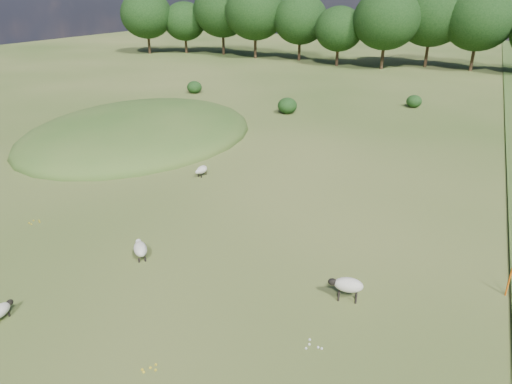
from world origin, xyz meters
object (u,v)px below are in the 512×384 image
sheep_2 (202,170)px  sheep_1 (0,311)px  sheep_0 (347,285)px  sheep_3 (140,249)px  marker_post (509,282)px

sheep_2 → sheep_1: bearing=4.0°
sheep_0 → sheep_3: 8.59m
marker_post → sheep_0: (-5.20, -2.84, 0.04)m
marker_post → sheep_0: size_ratio=0.91×
sheep_2 → sheep_3: sheep_3 is taller
sheep_0 → sheep_1: sheep_0 is taller
sheep_3 → sheep_1: bearing=115.1°
marker_post → sheep_1: marker_post is taller
marker_post → sheep_3: bearing=-164.3°
sheep_0 → sheep_3: (-8.53, -1.02, -0.19)m
sheep_0 → sheep_2: (-11.21, 7.95, -0.24)m
sheep_0 → sheep_2: 13.75m
sheep_0 → sheep_1: 12.00m
marker_post → sheep_1: 17.92m
sheep_1 → sheep_2: bearing=-3.2°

